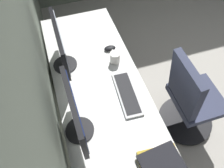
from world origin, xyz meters
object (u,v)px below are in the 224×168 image
Objects in this scene: monitor_primary at (75,114)px; book_stack_far at (161,163)px; coffee_mug at (115,57)px; drawer_pedestal at (90,82)px; monitor_secondary at (61,45)px; keyboard_main at (127,93)px; mouse_main at (110,48)px; office_chair at (190,101)px.

book_stack_far is (-0.38, -0.43, -0.22)m from monitor_primary.
coffee_mug is (0.91, 0.00, 0.03)m from book_stack_far.
drawer_pedestal is 1.31× the size of monitor_secondary.
coffee_mug reaches higher than keyboard_main.
coffee_mug is at bearing 179.39° from mouse_main.
monitor_primary is at bearing 147.34° from mouse_main.
monitor_primary is 3.85× the size of coffee_mug.
keyboard_main is 0.35m from coffee_mug.
drawer_pedestal is 1.43× the size of monitor_primary.
drawer_pedestal is 0.72× the size of office_chair.
office_chair is at bearing -98.59° from keyboard_main.
monitor_primary is at bearing 95.24° from office_chair.
mouse_main is 0.11× the size of office_chair.
book_stack_far is 0.91m from coffee_mug.
monitor_secondary is 0.63m from keyboard_main.
monitor_secondary is at bearing 41.88° from keyboard_main.
coffee_mug reaches higher than drawer_pedestal.
monitor_primary is 0.50× the size of office_chair.
monitor_secondary is at bearing 77.81° from coffee_mug.
office_chair is (0.09, -1.00, -0.52)m from monitor_primary.
office_chair is (-0.09, -0.59, -0.28)m from keyboard_main.
monitor_secondary is 5.11× the size of mouse_main.
keyboard_main is at bearing 177.69° from mouse_main.
mouse_main is at bearing -0.61° from coffee_mug.
monitor_secondary is 0.55× the size of office_chair.
keyboard_main is 0.44× the size of office_chair.
monitor_primary is at bearing 140.91° from coffee_mug.
coffee_mug reaches higher than book_stack_far.
drawer_pedestal is 0.64m from monitor_secondary.
mouse_main is at bearing 44.29° from office_chair.
drawer_pedestal is 1.62× the size of keyboard_main.
monitor_primary reaches higher than mouse_main.
mouse_main is 0.82× the size of coffee_mug.
monitor_primary reaches higher than book_stack_far.
book_stack_far is at bearing -157.54° from monitor_secondary.
office_chair is (-0.44, -0.57, -0.32)m from coffee_mug.
monitor_primary is at bearing 162.47° from drawer_pedestal.
book_stack_far is (-0.56, -0.02, 0.01)m from keyboard_main.
mouse_main reaches higher than keyboard_main.
office_chair reaches higher than drawer_pedestal.
keyboard_main is 3.39× the size of coffee_mug.
office_chair is at bearing -135.71° from mouse_main.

